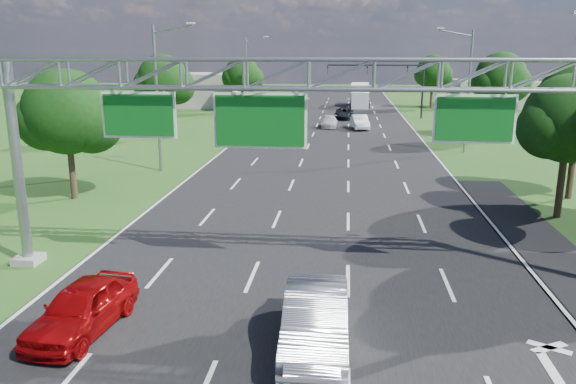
# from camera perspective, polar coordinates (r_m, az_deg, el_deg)

# --- Properties ---
(ground) EXTENTS (220.00, 220.00, 0.00)m
(ground) POSITION_cam_1_polar(r_m,az_deg,el_deg) (38.93, 3.50, 1.80)
(ground) COLOR #224A16
(ground) RESTS_ON ground
(road) EXTENTS (18.00, 180.00, 0.02)m
(road) POSITION_cam_1_polar(r_m,az_deg,el_deg) (38.93, 3.50, 1.80)
(road) COLOR black
(road) RESTS_ON ground
(road_flare) EXTENTS (3.00, 30.00, 0.02)m
(road_flare) POSITION_cam_1_polar(r_m,az_deg,el_deg) (25.03, 25.86, -6.68)
(road_flare) COLOR black
(road_flare) RESTS_ON ground
(sign_gantry) EXTENTS (23.50, 1.00, 9.56)m
(sign_gantry) POSITION_cam_1_polar(r_m,az_deg,el_deg) (20.09, 2.37, 10.15)
(sign_gantry) COLOR gray
(sign_gantry) RESTS_ON ground
(traffic_signal) EXTENTS (12.21, 0.24, 7.00)m
(traffic_signal) POSITION_cam_1_polar(r_m,az_deg,el_deg) (73.31, 10.81, 11.42)
(traffic_signal) COLOR black
(traffic_signal) RESTS_ON ground
(streetlight_l_near) EXTENTS (2.97, 0.22, 10.16)m
(streetlight_l_near) POSITION_cam_1_polar(r_m,az_deg,el_deg) (40.23, -12.93, 9.91)
(streetlight_l_near) COLOR gray
(streetlight_l_near) RESTS_ON ground
(streetlight_l_far) EXTENTS (2.97, 0.22, 10.16)m
(streetlight_l_far) POSITION_cam_1_polar(r_m,az_deg,el_deg) (74.19, -4.11, 11.98)
(streetlight_l_far) COLOR gray
(streetlight_l_far) RESTS_ON ground
(streetlight_r_mid) EXTENTS (2.97, 0.22, 10.16)m
(streetlight_r_mid) POSITION_cam_1_polar(r_m,az_deg,el_deg) (49.05, 17.69, 10.30)
(streetlight_r_mid) COLOR gray
(streetlight_r_mid) RESTS_ON ground
(tree_verge_la) EXTENTS (5.76, 4.80, 7.40)m
(tree_verge_la) POSITION_cam_1_polar(r_m,az_deg,el_deg) (34.00, -21.40, 7.20)
(tree_verge_la) COLOR #2D2116
(tree_verge_la) RESTS_ON ground
(tree_verge_lb) EXTENTS (5.76, 4.80, 8.06)m
(tree_verge_lb) POSITION_cam_1_polar(r_m,az_deg,el_deg) (55.94, -12.50, 10.84)
(tree_verge_lb) COLOR #2D2116
(tree_verge_lb) RESTS_ON ground
(tree_verge_lc) EXTENTS (5.76, 4.80, 7.62)m
(tree_verge_lc) POSITION_cam_1_polar(r_m,az_deg,el_deg) (79.45, -4.64, 11.67)
(tree_verge_lc) COLOR #2D2116
(tree_verge_lc) RESTS_ON ground
(tree_verge_rd) EXTENTS (5.76, 4.80, 8.28)m
(tree_verge_rd) POSITION_cam_1_polar(r_m,az_deg,el_deg) (57.94, 20.83, 10.59)
(tree_verge_rd) COLOR #2D2116
(tree_verge_rd) RESTS_ON ground
(tree_verge_re) EXTENTS (5.76, 4.80, 7.84)m
(tree_verge_re) POSITION_cam_1_polar(r_m,az_deg,el_deg) (86.99, 14.55, 11.63)
(tree_verge_re) COLOR #2D2116
(tree_verge_re) RESTS_ON ground
(building_left) EXTENTS (14.00, 10.00, 5.00)m
(building_left) POSITION_cam_1_polar(r_m,az_deg,el_deg) (89.37, -9.48, 10.20)
(building_left) COLOR gray
(building_left) RESTS_ON ground
(building_right) EXTENTS (12.00, 9.00, 4.00)m
(building_right) POSITION_cam_1_polar(r_m,az_deg,el_deg) (92.96, 20.21, 9.37)
(building_right) COLOR gray
(building_right) RESTS_ON ground
(red_coupe) EXTENTS (2.29, 4.66, 1.53)m
(red_coupe) POSITION_cam_1_polar(r_m,az_deg,el_deg) (18.34, -20.18, -10.99)
(red_coupe) COLOR #940608
(red_coupe) RESTS_ON ground
(silver_sedan) EXTENTS (1.92, 5.19, 1.70)m
(silver_sedan) POSITION_cam_1_polar(r_m,az_deg,el_deg) (16.37, 2.82, -12.89)
(silver_sedan) COLOR #B1B5BD
(silver_sedan) RESTS_ON ground
(car_queue_a) EXTENTS (1.82, 4.25, 1.22)m
(car_queue_a) POSITION_cam_1_polar(r_m,az_deg,el_deg) (63.39, 4.24, 7.11)
(car_queue_a) COLOR silver
(car_queue_a) RESTS_ON ground
(car_queue_b) EXTENTS (2.45, 5.01, 1.37)m
(car_queue_b) POSITION_cam_1_polar(r_m,az_deg,el_deg) (71.57, 5.71, 7.94)
(car_queue_b) COLOR black
(car_queue_b) RESTS_ON ground
(car_queue_c) EXTENTS (1.80, 4.24, 1.43)m
(car_queue_c) POSITION_cam_1_polar(r_m,az_deg,el_deg) (59.65, 0.89, 6.81)
(car_queue_c) COLOR black
(car_queue_c) RESTS_ON ground
(car_queue_d) EXTENTS (2.18, 4.77, 1.52)m
(car_queue_d) POSITION_cam_1_polar(r_m,az_deg,el_deg) (62.37, 7.30, 7.06)
(car_queue_d) COLOR silver
(car_queue_d) RESTS_ON ground
(box_truck) EXTENTS (2.90, 9.22, 3.46)m
(box_truck) POSITION_cam_1_polar(r_m,az_deg,el_deg) (88.43, 7.31, 9.69)
(box_truck) COLOR white
(box_truck) RESTS_ON ground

